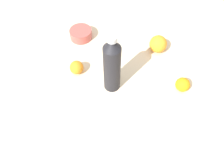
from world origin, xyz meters
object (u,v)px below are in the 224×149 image
at_px(orange_2, 77,67).
at_px(ceramic_bowl, 81,34).
at_px(water_bottle, 112,65).
at_px(orange_0, 158,44).
at_px(orange_1, 183,85).

xyz_separation_m(orange_2, ceramic_bowl, (0.21, 0.05, -0.01)).
relative_size(water_bottle, orange_2, 4.75).
relative_size(orange_0, orange_2, 1.36).
bearing_deg(orange_1, orange_2, 91.33).
bearing_deg(orange_2, water_bottle, -103.63).
xyz_separation_m(orange_0, ceramic_bowl, (-0.00, 0.39, -0.02)).
height_order(orange_0, orange_1, orange_0).
height_order(orange_1, ceramic_bowl, orange_1).
bearing_deg(ceramic_bowl, water_bottle, -138.88).
bearing_deg(orange_0, ceramic_bowl, 90.03).
bearing_deg(water_bottle, orange_0, 56.32).
relative_size(water_bottle, orange_0, 3.50).
relative_size(orange_0, orange_1, 1.36).
distance_m(water_bottle, orange_2, 0.21).
height_order(orange_0, orange_2, orange_0).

